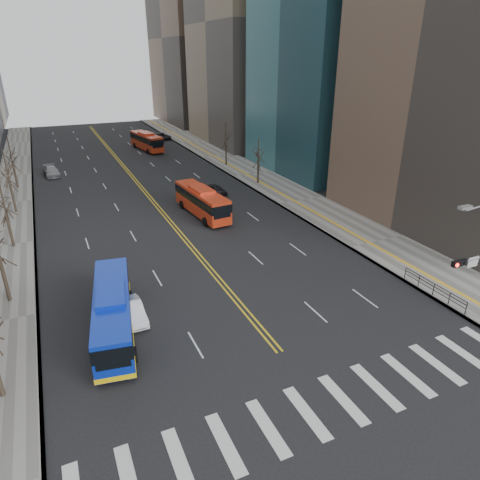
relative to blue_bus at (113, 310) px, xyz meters
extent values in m
plane|color=black|center=(9.23, -11.67, -1.70)|extent=(220.00, 220.00, 0.00)
cube|color=slate|center=(26.73, 33.33, -1.62)|extent=(7.00, 130.00, 0.15)
cube|color=slate|center=(-7.27, 33.33, -1.62)|extent=(5.00, 130.00, 0.15)
cube|color=silver|center=(-1.41, -11.67, -1.69)|extent=(0.70, 4.00, 0.01)
cube|color=silver|center=(0.96, -11.67, -1.69)|extent=(0.70, 4.00, 0.01)
cube|color=silver|center=(3.32, -11.67, -1.69)|extent=(0.70, 4.00, 0.01)
cube|color=silver|center=(5.68, -11.67, -1.69)|extent=(0.70, 4.00, 0.01)
cube|color=silver|center=(8.05, -11.67, -1.69)|extent=(0.70, 4.00, 0.01)
cube|color=silver|center=(10.41, -11.67, -1.69)|extent=(0.70, 4.00, 0.01)
cube|color=silver|center=(12.77, -11.67, -1.69)|extent=(0.70, 4.00, 0.01)
cube|color=silver|center=(15.14, -11.67, -1.69)|extent=(0.70, 4.00, 0.01)
cube|color=silver|center=(17.50, -11.67, -1.69)|extent=(0.70, 4.00, 0.01)
cube|color=silver|center=(19.87, -11.67, -1.69)|extent=(0.70, 4.00, 0.01)
cube|color=gold|center=(9.03, 43.33, -1.69)|extent=(0.15, 100.00, 0.01)
cube|color=gold|center=(9.43, 43.33, -1.69)|extent=(0.15, 100.00, 0.01)
cube|color=#776852|center=(39.23, 59.33, 21.30)|extent=(20.00, 26.00, 46.00)
cube|color=brown|center=(38.23, 91.33, 19.30)|extent=(18.00, 30.00, 42.00)
cube|color=black|center=(20.23, -9.67, 3.80)|extent=(1.10, 0.28, 0.38)
cylinder|color=#FF190C|center=(19.88, -9.83, 3.80)|extent=(0.24, 0.08, 0.24)
cylinder|color=black|center=(20.23, -9.83, 3.80)|extent=(0.24, 0.08, 0.24)
cylinder|color=black|center=(20.58, -9.83, 3.80)|extent=(0.24, 0.08, 0.24)
cube|color=silver|center=(21.53, -9.67, 3.60)|extent=(0.90, 0.06, 0.70)
cube|color=#999993|center=(19.63, -9.67, 7.60)|extent=(0.90, 0.35, 0.18)
cube|color=black|center=(23.53, -5.67, -0.55)|extent=(0.04, 6.00, 0.04)
cylinder|color=black|center=(23.53, -8.67, -1.05)|extent=(0.06, 0.06, 1.00)
cylinder|color=black|center=(23.53, -7.17, -1.05)|extent=(0.06, 0.06, 1.00)
cylinder|color=black|center=(23.53, -5.67, -1.05)|extent=(0.06, 0.06, 1.00)
cylinder|color=black|center=(23.53, -4.17, -1.05)|extent=(0.06, 0.06, 1.00)
cylinder|color=black|center=(23.53, -2.67, -1.05)|extent=(0.06, 0.06, 1.00)
cylinder|color=#2D231B|center=(-6.77, 7.33, 0.25)|extent=(0.28, 0.28, 3.90)
cylinder|color=#2D231B|center=(-6.77, 18.33, 0.10)|extent=(0.28, 0.28, 3.60)
cylinder|color=#2D231B|center=(-6.77, 29.33, 0.30)|extent=(0.28, 0.28, 4.00)
cylinder|color=#2D231B|center=(-6.77, 40.33, 0.20)|extent=(0.28, 0.28, 3.80)
cylinder|color=#2D231B|center=(25.23, 28.33, 0.05)|extent=(0.28, 0.28, 3.50)
cylinder|color=#2D231B|center=(25.23, 40.33, 0.18)|extent=(0.28, 0.28, 3.75)
cube|color=#0B29B2|center=(0.00, 0.00, -0.05)|extent=(4.01, 11.25, 2.59)
cube|color=black|center=(0.00, 0.00, 0.47)|extent=(4.08, 11.28, 0.94)
cube|color=#0B29B2|center=(0.00, 0.00, 1.34)|extent=(2.43, 4.10, 0.40)
cube|color=yellow|center=(0.00, 0.00, -1.15)|extent=(4.08, 11.28, 0.35)
cylinder|color=black|center=(-1.69, -3.30, -1.20)|extent=(0.45, 1.03, 1.00)
cylinder|color=black|center=(0.58, -3.67, -1.20)|extent=(0.45, 1.03, 1.00)
cylinder|color=black|center=(-0.58, 3.67, -1.20)|extent=(0.45, 1.03, 1.00)
cylinder|color=black|center=(1.69, 3.30, -1.20)|extent=(0.45, 1.03, 1.00)
cube|color=red|center=(13.31, 19.25, 0.00)|extent=(3.27, 10.63, 2.69)
cube|color=black|center=(13.31, 19.25, 0.54)|extent=(3.34, 10.66, 0.97)
cube|color=red|center=(13.31, 19.25, 1.45)|extent=(2.21, 3.81, 0.40)
cylinder|color=black|center=(12.41, 15.82, -1.20)|extent=(0.39, 1.02, 1.00)
cylinder|color=black|center=(14.78, 16.02, -1.20)|extent=(0.39, 1.02, 1.00)
cylinder|color=black|center=(11.83, 22.49, -1.20)|extent=(0.39, 1.02, 1.00)
cylinder|color=black|center=(14.20, 22.69, -1.20)|extent=(0.39, 1.02, 1.00)
cube|color=red|center=(15.93, 58.31, 0.05)|extent=(4.13, 11.07, 2.80)
cube|color=black|center=(15.93, 58.31, 0.60)|extent=(4.19, 11.10, 1.01)
cube|color=red|center=(15.93, 58.31, 1.55)|extent=(2.54, 4.05, 0.40)
cylinder|color=black|center=(15.26, 54.70, -1.20)|extent=(0.45, 1.03, 1.00)
cylinder|color=black|center=(17.69, 55.09, -1.20)|extent=(0.45, 1.03, 1.00)
cylinder|color=black|center=(14.17, 61.54, -1.20)|extent=(0.45, 1.03, 1.00)
cylinder|color=black|center=(16.60, 61.92, -1.20)|extent=(0.45, 1.03, 1.00)
imported|color=white|center=(1.44, 0.98, -1.04)|extent=(1.51, 4.02, 1.31)
imported|color=black|center=(17.82, 26.18, -1.06)|extent=(2.34, 3.99, 1.27)
imported|color=gray|center=(-2.05, 45.43, -0.98)|extent=(2.50, 5.15, 1.44)
imported|color=black|center=(21.73, 68.33, -1.04)|extent=(3.30, 5.15, 1.32)
camera|label=1|loc=(-2.33, -25.83, 15.98)|focal=32.00mm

